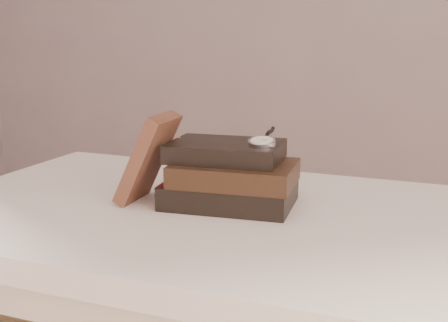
% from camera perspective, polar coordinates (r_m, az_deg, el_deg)
% --- Properties ---
extents(table, '(1.00, 0.60, 0.75)m').
position_cam_1_polar(table, '(1.00, -0.30, -9.76)').
color(table, white).
rests_on(table, ground).
extents(book_stack, '(0.23, 0.17, 0.11)m').
position_cam_1_polar(book_stack, '(0.98, 0.61, -1.50)').
color(book_stack, black).
rests_on(book_stack, table).
extents(journal, '(0.09, 0.10, 0.15)m').
position_cam_1_polar(journal, '(1.00, -7.45, 0.30)').
color(journal, '#44241A').
rests_on(journal, table).
extents(pocket_watch, '(0.05, 0.15, 0.02)m').
position_cam_1_polar(pocket_watch, '(0.94, 3.80, 1.95)').
color(pocket_watch, silver).
rests_on(pocket_watch, book_stack).
extents(eyeglasses, '(0.10, 0.11, 0.04)m').
position_cam_1_polar(eyeglasses, '(1.06, -2.33, 0.26)').
color(eyeglasses, silver).
rests_on(eyeglasses, book_stack).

